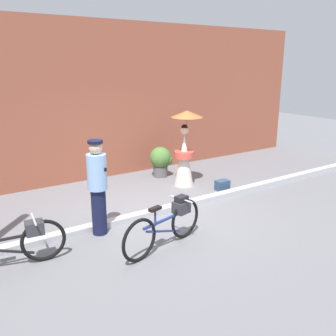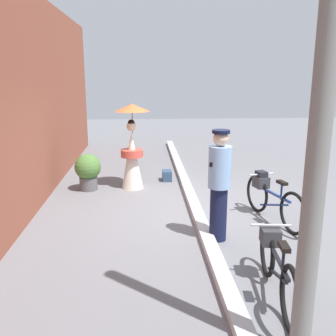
% 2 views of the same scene
% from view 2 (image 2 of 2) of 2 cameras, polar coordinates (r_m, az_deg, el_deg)
% --- Properties ---
extents(ground_plane, '(30.00, 30.00, 0.00)m').
position_cam_2_polar(ground_plane, '(7.20, 4.07, -6.43)').
color(ground_plane, slate).
extents(building_wall, '(14.00, 0.40, 4.00)m').
position_cam_2_polar(building_wall, '(7.05, -22.04, 8.89)').
color(building_wall, brown).
rests_on(building_wall, ground_plane).
extents(sidewalk_curb, '(14.00, 0.20, 0.12)m').
position_cam_2_polar(sidewalk_curb, '(7.17, 4.07, -5.98)').
color(sidewalk_curb, '#B2B2B7').
rests_on(sidewalk_curb, ground_plane).
extents(bicycle_near_officer, '(1.76, 0.48, 0.76)m').
position_cam_2_polar(bicycle_near_officer, '(4.64, 15.83, -13.60)').
color(bicycle_near_officer, black).
rests_on(bicycle_near_officer, ground_plane).
extents(bicycle_far_side, '(1.75, 0.59, 0.79)m').
position_cam_2_polar(bicycle_far_side, '(6.87, 15.09, -4.15)').
color(bicycle_far_side, black).
rests_on(bicycle_far_side, ground_plane).
extents(person_officer, '(0.34, 0.34, 1.71)m').
position_cam_2_polar(person_officer, '(5.76, 7.66, -2.18)').
color(person_officer, '#141938').
rests_on(person_officer, ground_plane).
extents(person_with_parasol, '(0.76, 0.76, 1.87)m').
position_cam_2_polar(person_with_parasol, '(8.43, -5.38, 3.04)').
color(person_with_parasol, silver).
rests_on(person_with_parasol, ground_plane).
extents(potted_plant_by_door, '(0.59, 0.57, 0.81)m').
position_cam_2_polar(potted_plant_by_door, '(8.53, -11.78, -0.27)').
color(potted_plant_by_door, '#59595B').
rests_on(potted_plant_by_door, ground_plane).
extents(backpack_on_pavement, '(0.33, 0.22, 0.24)m').
position_cam_2_polar(backpack_on_pavement, '(9.15, -0.12, -1.10)').
color(backpack_on_pavement, navy).
rests_on(backpack_on_pavement, ground_plane).
extents(utility_pole, '(0.18, 0.18, 4.80)m').
position_cam_2_polar(utility_pole, '(3.16, 22.27, 11.19)').
color(utility_pole, slate).
rests_on(utility_pole, ground_plane).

